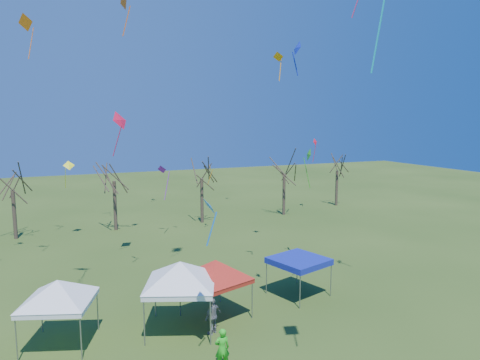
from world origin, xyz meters
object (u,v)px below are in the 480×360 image
Objects in this scene: tent_red at (216,264)px; tree_2 at (113,163)px; person_grey at (213,316)px; tree_3 at (201,162)px; tree_1 at (11,173)px; tree_5 at (338,158)px; tent_white_mid at (180,266)px; tent_blue at (299,261)px; tent_white_west at (57,284)px; tree_4 at (284,159)px; person_green at (222,348)px.

tree_2 is at bearing 97.09° from tent_red.
tent_red is at bearing -82.91° from tree_2.
tree_3 is at bearing -137.66° from person_grey.
tree_5 is at bearing 2.35° from tree_1.
person_grey is (10.23, -22.52, -4.89)m from tree_1.
tree_1 reaches higher than tent_red.
tree_1 is at bearing 117.67° from tent_red.
tent_white_mid is (-25.56, -22.95, -2.49)m from tree_5.
tree_1 is 1.95× the size of tent_red.
tree_1 is 26.23m from tent_blue.
tent_white_west is at bearing -177.11° from tent_blue.
tent_white_mid is 1.10× the size of tent_red.
tree_4 is 2.06× the size of tent_white_west.
tree_1 is 2.12× the size of tent_blue.
tree_2 is 26.15m from tree_5.
person_grey is (-15.89, -21.88, -5.15)m from tree_4.
tent_red is 2.24× the size of person_green.
person_grey is at bearing -97.78° from person_green.
tree_2 is 21.08m from tent_red.
tree_1 is at bearing -96.56° from person_grey.
person_green is (-16.50, -24.77, -5.20)m from tree_4.
tree_3 reaches higher than tree_5.
tree_4 is at bearing -1.42° from tree_1.
tree_1 is 1.78× the size of tent_white_mid.
tree_2 is 21.49m from tent_white_mid.
tent_blue is (-18.09, -21.54, -3.67)m from tree_5.
tent_red is at bearing -102.46° from person_green.
person_green is (6.16, -4.64, -2.03)m from tent_white_west.
tree_3 is 4.58× the size of person_green.
tree_2 is 8.41m from tree_3.
tree_4 reaches higher than tent_white_west.
tree_3 is 17.81m from tree_5.
tree_2 is at bearing 178.78° from tree_4.
tree_3 is at bearing 179.74° from tree_4.
tent_white_west is 0.90× the size of tent_white_mid.
tent_blue is at bearing -116.52° from tree_4.
tree_5 is (17.69, 2.02, -0.35)m from tree_3.
tent_white_west is at bearing -80.54° from tree_1.
tree_2 reaches higher than person_grey.
tree_4 is 30.48m from tent_white_west.
tree_5 reaches higher than tent_blue.
tree_4 reaches higher than person_grey.
tree_4 is (26.12, -0.65, 0.27)m from tree_1.
tent_white_west is 7.50m from tent_red.
person_grey reaches higher than person_green.
tree_4 is (17.72, -0.38, -0.23)m from tree_2.
tree_2 is 1.04× the size of tree_4.
tent_red is (2.03, 0.62, -0.35)m from tent_white_mid.
tree_1 is at bearing 177.94° from tree_3.
tent_white_mid is (-7.87, -20.93, -2.84)m from tree_3.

